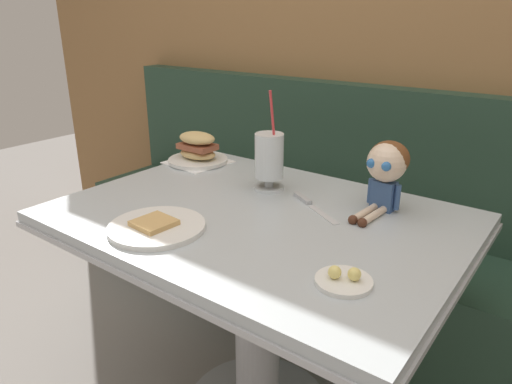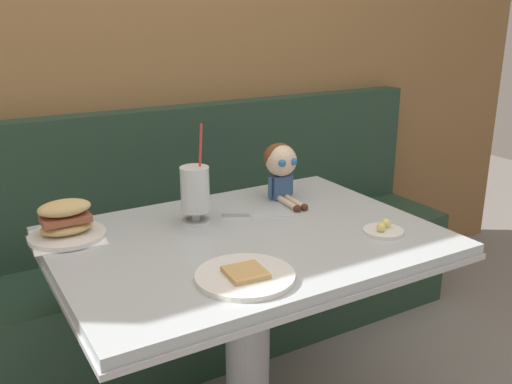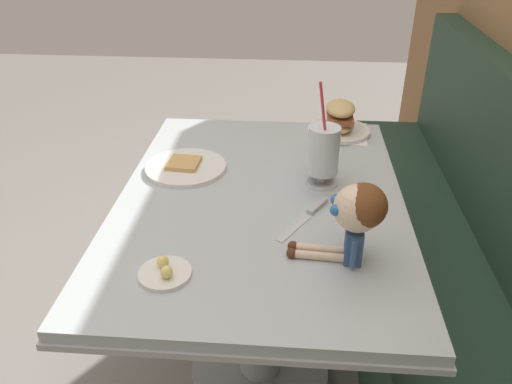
# 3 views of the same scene
# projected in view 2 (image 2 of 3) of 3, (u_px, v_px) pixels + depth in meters

# --- Properties ---
(wood_panel_wall) EXTENTS (4.40, 0.08, 2.40)m
(wood_panel_wall) POSITION_uv_depth(u_px,v_px,m) (138.00, 56.00, 2.24)
(wood_panel_wall) COLOR olive
(wood_panel_wall) RESTS_ON ground
(booth_bench) EXTENTS (2.60, 0.48, 1.00)m
(booth_bench) POSITION_uv_depth(u_px,v_px,m) (171.00, 278.00, 2.31)
(booth_bench) COLOR #233D2D
(booth_bench) RESTS_ON ground
(diner_table) EXTENTS (1.11, 0.81, 0.74)m
(diner_table) POSITION_uv_depth(u_px,v_px,m) (247.00, 295.00, 1.73)
(diner_table) COLOR #B2BCC1
(diner_table) RESTS_ON ground
(toast_plate) EXTENTS (0.25, 0.25, 0.03)m
(toast_plate) POSITION_uv_depth(u_px,v_px,m) (245.00, 276.00, 1.40)
(toast_plate) COLOR white
(toast_plate) RESTS_ON diner_table
(milkshake_glass) EXTENTS (0.10, 0.10, 0.32)m
(milkshake_glass) POSITION_uv_depth(u_px,v_px,m) (195.00, 192.00, 1.74)
(milkshake_glass) COLOR silver
(milkshake_glass) RESTS_ON diner_table
(sandwich_plate) EXTENTS (0.22, 0.22, 0.12)m
(sandwich_plate) POSITION_uv_depth(u_px,v_px,m) (66.00, 223.00, 1.64)
(sandwich_plate) COLOR white
(sandwich_plate) RESTS_ON diner_table
(butter_saucer) EXTENTS (0.12, 0.12, 0.04)m
(butter_saucer) POSITION_uv_depth(u_px,v_px,m) (383.00, 230.00, 1.69)
(butter_saucer) COLOR white
(butter_saucer) RESTS_ON diner_table
(butter_knife) EXTENTS (0.21, 0.14, 0.01)m
(butter_knife) POSITION_uv_depth(u_px,v_px,m) (246.00, 215.00, 1.82)
(butter_knife) COLOR silver
(butter_knife) RESTS_ON diner_table
(seated_doll) EXTENTS (0.12, 0.22, 0.20)m
(seated_doll) POSITION_uv_depth(u_px,v_px,m) (281.00, 163.00, 1.95)
(seated_doll) COLOR #385689
(seated_doll) RESTS_ON diner_table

